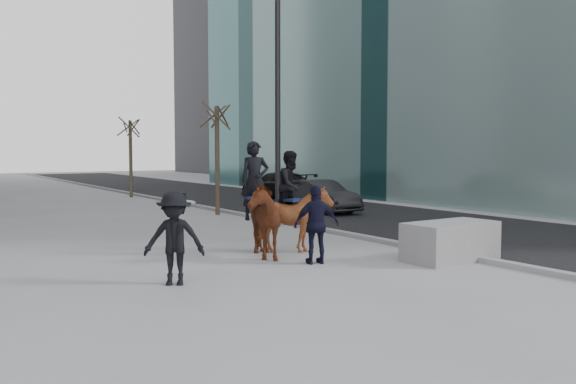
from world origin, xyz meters
TOP-DOWN VIEW (x-y plane):
  - ground at (0.00, 0.00)m, footprint 120.00×120.00m
  - road at (7.00, 10.00)m, footprint 8.00×90.00m
  - curb at (3.00, 10.00)m, footprint 0.25×90.00m
  - planter at (2.56, -1.71)m, footprint 2.25×1.19m
  - car_near at (6.40, 8.71)m, footprint 1.43×3.95m
  - car_far at (8.71, 15.84)m, footprint 2.39×4.86m
  - tree_near at (2.40, 10.02)m, footprint 1.20×1.20m
  - tree_far at (2.40, 20.40)m, footprint 1.20×1.20m
  - mounted_left at (-0.92, 1.10)m, footprint 1.51×2.30m
  - mounted_right at (0.18, 1.21)m, footprint 1.63×1.75m
  - feeder at (-0.26, -0.38)m, footprint 1.11×0.99m
  - camera_crew at (-3.73, -0.67)m, footprint 1.31×1.14m
  - lamppost at (2.60, 5.72)m, footprint 0.25×1.94m
  - snow_piles at (2.70, 6.07)m, footprint 1.13×16.19m

SIDE VIEW (x-z plane):
  - ground at x=0.00m, z-range 0.00..0.00m
  - road at x=7.00m, z-range 0.00..0.01m
  - curb at x=3.00m, z-range 0.00..0.12m
  - snow_piles at x=2.70m, z-range 0.00..0.29m
  - planter at x=2.56m, z-range 0.00..0.89m
  - car_near at x=6.40m, z-range 0.00..1.30m
  - car_far at x=8.71m, z-range 0.00..1.36m
  - feeder at x=-0.26m, z-range 0.00..1.76m
  - camera_crew at x=-3.73m, z-range 0.01..1.76m
  - mounted_right at x=0.18m, z-range -0.25..2.26m
  - mounted_left at x=-0.92m, z-range -0.35..2.39m
  - tree_far at x=2.40m, z-range 0.00..4.53m
  - tree_near at x=2.40m, z-range 0.00..4.68m
  - lamppost at x=2.60m, z-range 0.45..9.54m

